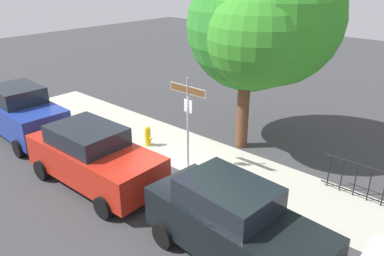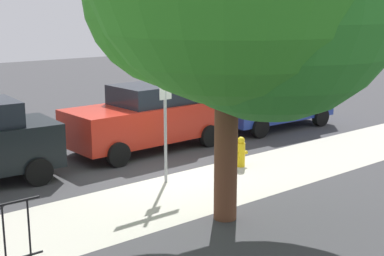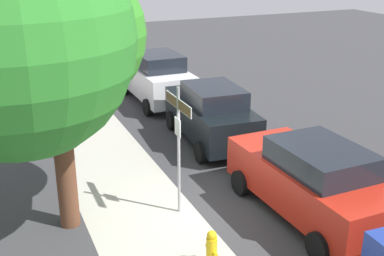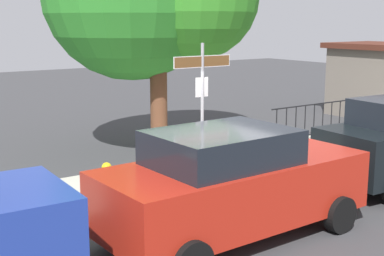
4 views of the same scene
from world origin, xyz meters
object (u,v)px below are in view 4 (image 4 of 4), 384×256
street_sign (202,89)px  fire_hydrant (107,182)px  car_red (232,183)px  utility_shed (376,79)px

street_sign → fire_hydrant: (-2.22, 0.20, -1.74)m
street_sign → fire_hydrant: street_sign is taller
fire_hydrant → car_red: bearing=-74.3°
street_sign → utility_shed: street_sign is taller
car_red → utility_shed: bearing=25.7°
fire_hydrant → utility_shed: bearing=14.0°
utility_shed → street_sign: bearing=-162.3°
utility_shed → fire_hydrant: size_ratio=3.92×
car_red → fire_hydrant: 3.10m
utility_shed → car_red: bearing=-153.0°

